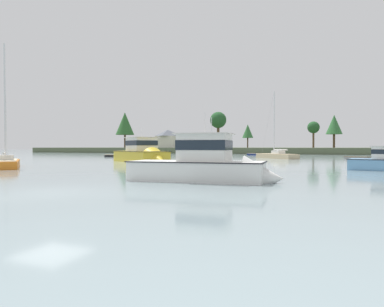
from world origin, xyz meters
The scene contains 19 objects.
ground_plane centered at (0.00, 0.00, 0.00)m, with size 400.00×400.00×0.00m, color gray.
far_shore_bank centered at (0.00, 102.40, 0.78)m, with size 165.83×54.76×1.56m, color #4C563D.
sailboat_orange centered at (-15.85, 10.68, 0.22)m, with size 6.71×6.35×11.25m.
dinghy_teal centered at (-28.66, 52.28, 0.14)m, with size 3.51×2.23×0.56m.
dinghy_black centered at (-26.91, 42.18, 0.13)m, with size 3.78×2.82×0.52m.
dinghy_grey centered at (13.33, 44.70, 0.13)m, with size 3.66×2.80×0.52m.
cruiser_white centered at (4.44, 6.46, 0.57)m, with size 8.20×3.24×4.43m.
dinghy_navy centered at (-5.69, 63.47, 0.14)m, with size 3.77×3.02×0.57m.
sailboat_red centered at (-12.73, 56.25, 0.19)m, with size 3.27×6.47×8.31m.
cruiser_yellow centered at (-10.26, 24.46, 0.66)m, with size 10.64×8.88×5.23m.
sailboat_sand centered at (2.03, 43.72, 0.24)m, with size 7.32×7.23×10.94m.
mooring_buoy_yellow centered at (-22.63, 64.37, 0.08)m, with size 0.46×0.46×0.51m.
mooring_buoy_green centered at (-21.13, 65.84, 0.07)m, with size 0.40×0.40×0.45m.
shore_tree_far_left centered at (-25.90, 99.54, 10.63)m, with size 5.45×5.45×11.99m.
shore_tree_left_mid centered at (-17.02, 104.45, 7.09)m, with size 3.70×3.70×7.84m.
shore_tree_right_mid centered at (-60.88, 96.63, 10.33)m, with size 6.71×6.71×12.92m.
shore_tree_inland_c centered at (4.26, 100.17, 7.60)m, with size 3.61×3.61×7.97m.
shore_tree_center_left centered at (10.03, 102.17, 8.51)m, with size 4.79×4.79×9.96m.
cottage_hillside centered at (-47.45, 104.78, 5.01)m, with size 7.98×6.66×6.65m.
Camera 1 is at (10.39, -10.43, 1.79)m, focal length 32.22 mm.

